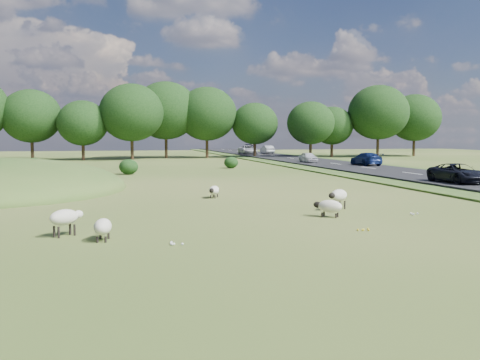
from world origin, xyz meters
The scene contains 15 objects.
ground centered at (0.00, 20.00, 0.00)m, with size 160.00×160.00×0.00m, color #36571B.
road centered at (20.00, 30.00, 0.12)m, with size 8.00×150.00×0.25m, color black.
treeline centered at (-1.06, 55.44, 6.57)m, with size 96.28×14.66×11.70m.
shrubs centered at (-4.03, 27.06, 0.67)m, with size 20.96×8.26×1.41m.
sheep_0 centered at (4.05, -3.72, 0.46)m, with size 1.22×1.14×0.74m.
sheep_1 centered at (0.58, 4.32, 0.43)m, with size 0.88×1.22×0.68m.
sheep_2 centered at (-5.24, -6.73, 0.47)m, with size 0.71×1.32×0.74m.
sheep_3 centered at (5.35, -1.73, 0.67)m, with size 1.33×1.10×0.96m.
sheep_4 centered at (-6.52, -5.65, 0.66)m, with size 1.27×1.12×0.94m.
car_1 centered at (21.90, 79.73, 1.00)m, with size 2.09×5.15×1.49m, color black.
car_2 centered at (18.10, 65.23, 1.00)m, with size 2.50×5.43×1.51m, color silver.
car_3 centered at (18.10, 35.86, 0.86)m, with size 1.45×3.60×1.23m, color white.
car_4 centered at (18.10, 7.17, 0.90)m, with size 2.16×4.69×1.30m, color black.
car_5 centered at (21.90, 66.25, 0.97)m, with size 1.52×4.36×1.44m, color #A5A8AD.
car_6 centered at (21.90, 28.27, 0.94)m, with size 1.93×4.74×1.38m, color navy.
Camera 1 is at (-4.90, -24.76, 3.47)m, focal length 40.00 mm.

